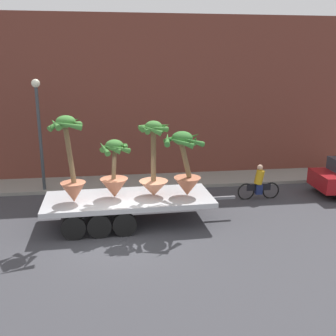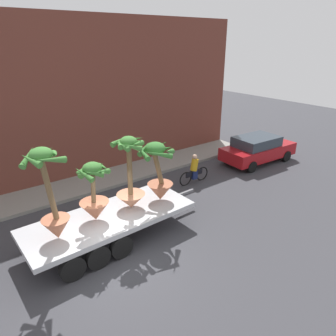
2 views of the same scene
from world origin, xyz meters
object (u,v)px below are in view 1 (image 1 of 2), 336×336
object	(u,v)px
potted_palm_rear	(71,166)
potted_palm_front	(185,166)
cyclist	(259,184)
flatbed_trailer	(122,203)
potted_palm_middle	(114,174)
potted_palm_extra	(154,166)
street_lamp	(39,121)

from	to	relation	value
potted_palm_rear	potted_palm_front	world-z (taller)	potted_palm_rear
potted_palm_rear	cyclist	xyz separation A→B (m)	(7.50, 2.07, -1.61)
flatbed_trailer	potted_palm_middle	distance (m)	1.10
potted_palm_front	potted_palm_extra	world-z (taller)	potted_palm_extra
potted_palm_extra	cyclist	distance (m)	5.18
potted_palm_front	potted_palm_extra	bearing A→B (deg)	172.28
potted_palm_rear	potted_palm_extra	distance (m)	2.87
potted_palm_rear	potted_palm_extra	xyz separation A→B (m)	(2.84, 0.29, -0.21)
potted_palm_front	potted_palm_extra	distance (m)	1.13
potted_palm_rear	potted_palm_front	xyz separation A→B (m)	(3.96, 0.14, -0.20)
potted_palm_extra	street_lamp	distance (m)	6.09
potted_palm_front	cyclist	xyz separation A→B (m)	(3.55, 1.93, -1.41)
potted_palm_extra	potted_palm_front	bearing A→B (deg)	-7.72
flatbed_trailer	street_lamp	world-z (taller)	street_lamp
potted_palm_front	street_lamp	distance (m)	7.04
potted_palm_rear	cyclist	size ratio (longest dim) A/B	1.62
flatbed_trailer	potted_palm_extra	xyz separation A→B (m)	(1.16, 0.06, 1.30)
potted_palm_rear	potted_palm_middle	size ratio (longest dim) A/B	1.43
cyclist	potted_palm_extra	bearing A→B (deg)	-159.07
cyclist	street_lamp	xyz separation A→B (m)	(-9.18, 2.13, 2.56)
flatbed_trailer	street_lamp	bearing A→B (deg)	130.14
potted_palm_extra	street_lamp	xyz separation A→B (m)	(-4.52, 3.92, 1.16)
potted_palm_front	cyclist	size ratio (longest dim) A/B	1.28
potted_palm_middle	potted_palm_rear	bearing A→B (deg)	-168.37
potted_palm_middle	potted_palm_extra	distance (m)	1.41
potted_palm_middle	street_lamp	size ratio (longest dim) A/B	0.43
flatbed_trailer	cyclist	bearing A→B (deg)	17.54
potted_palm_front	cyclist	distance (m)	4.28
flatbed_trailer	potted_palm_rear	bearing A→B (deg)	-172.21
potted_palm_front	potted_palm_middle	bearing A→B (deg)	176.31
flatbed_trailer	potted_palm_front	xyz separation A→B (m)	(2.28, -0.09, 1.31)
flatbed_trailer	potted_palm_front	distance (m)	2.63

